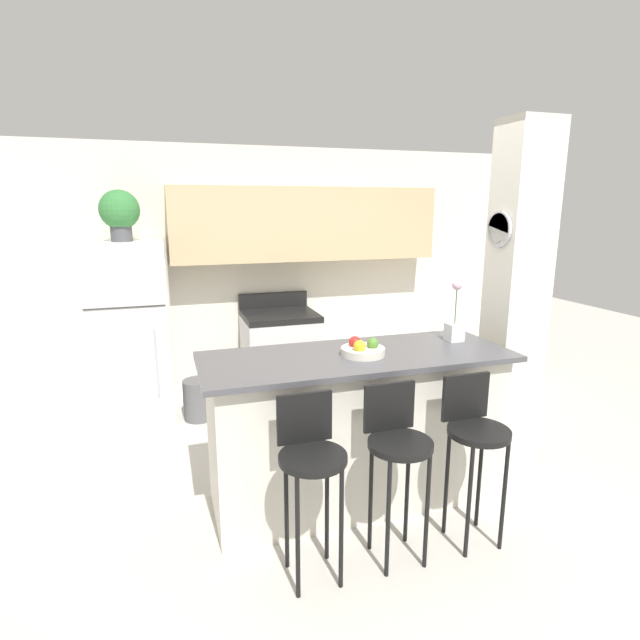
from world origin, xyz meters
The scene contains 13 objects.
ground_plane centered at (0.00, 0.00, 0.00)m, with size 14.00×14.00×0.00m, color beige.
wall_back centered at (0.12, 2.23, 1.50)m, with size 5.60×0.38×2.55m.
pillar_right centered at (1.29, 0.12, 1.28)m, with size 0.38×0.32×2.55m.
counter_bar centered at (0.00, 0.00, 0.52)m, with size 2.02×0.76×1.03m.
refrigerator centered at (-1.48, 1.91, 0.83)m, with size 0.69×0.70×1.66m.
stove_range centered at (-0.06, 1.94, 0.46)m, with size 0.73×0.65×1.07m.
bar_stool_left centered at (-0.50, -0.60, 0.67)m, with size 0.36×0.36×1.00m.
bar_stool_mid centered at (0.00, -0.60, 0.67)m, with size 0.36×0.36×1.00m.
bar_stool_right centered at (0.50, -0.60, 0.67)m, with size 0.36×0.36×1.00m.
potted_plant_on_fridge centered at (-1.49, 1.91, 1.91)m, with size 0.34×0.34×0.45m.
orchid_vase centered at (0.77, 0.10, 1.16)m, with size 0.11×0.11×0.43m.
fruit_bowl centered at (0.02, -0.03, 1.07)m, with size 0.28×0.28×0.11m.
trash_bin centered at (-0.92, 1.67, 0.19)m, with size 0.28×0.28×0.38m.
Camera 1 is at (-1.17, -2.87, 1.96)m, focal length 28.00 mm.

